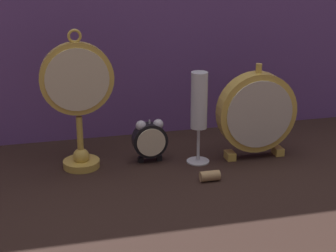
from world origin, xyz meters
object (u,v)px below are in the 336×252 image
(mantel_clock_silver, at_px, (257,113))
(champagne_flute, at_px, (199,108))
(pocket_watch_on_stand, at_px, (78,99))
(alarm_clock_twin_bell, at_px, (150,139))
(wine_cork, at_px, (210,177))

(mantel_clock_silver, bearing_deg, champagne_flute, 178.34)
(pocket_watch_on_stand, distance_m, alarm_clock_twin_bell, 0.19)
(wine_cork, bearing_deg, alarm_clock_twin_bell, 126.19)
(alarm_clock_twin_bell, bearing_deg, champagne_flute, -15.74)
(alarm_clock_twin_bell, bearing_deg, mantel_clock_silver, -7.94)
(alarm_clock_twin_bell, distance_m, mantel_clock_silver, 0.25)
(alarm_clock_twin_bell, distance_m, wine_cork, 0.18)
(mantel_clock_silver, bearing_deg, wine_cork, -143.94)
(champagne_flute, distance_m, wine_cork, 0.16)
(champagne_flute, bearing_deg, pocket_watch_on_stand, 172.52)
(pocket_watch_on_stand, xyz_separation_m, alarm_clock_twin_bell, (0.16, -0.00, -0.10))
(alarm_clock_twin_bell, relative_size, mantel_clock_silver, 0.45)
(mantel_clock_silver, distance_m, wine_cork, 0.20)
(mantel_clock_silver, height_order, wine_cork, mantel_clock_silver)
(champagne_flute, relative_size, wine_cork, 5.02)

